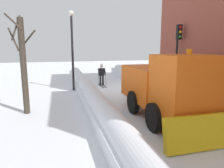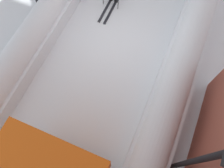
# 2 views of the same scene
# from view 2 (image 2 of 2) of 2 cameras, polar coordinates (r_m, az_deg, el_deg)

# --- Properties ---
(traffic_light_pole) EXTENTS (0.28, 0.42, 4.52)m
(traffic_light_pole) POSITION_cam_2_polar(r_m,az_deg,el_deg) (4.03, 24.99, -17.07)
(traffic_light_pole) COLOR black
(traffic_light_pole) RESTS_ON ground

